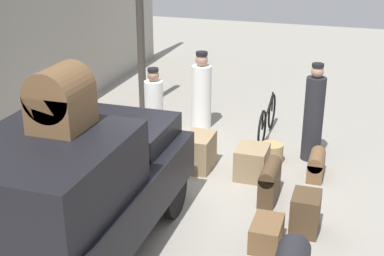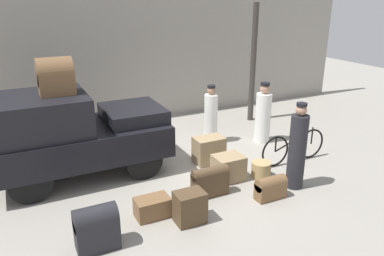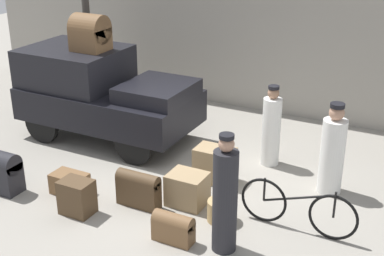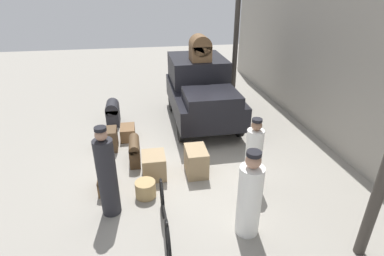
{
  "view_description": "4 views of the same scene",
  "coord_description": "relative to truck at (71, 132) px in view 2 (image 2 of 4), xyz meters",
  "views": [
    {
      "loc": [
        -7.66,
        -2.32,
        4.24
      ],
      "look_at": [
        0.2,
        0.2,
        0.95
      ],
      "focal_mm": 50.0,
      "sensor_mm": 36.0,
      "label": 1
    },
    {
      "loc": [
        -3.35,
        -6.98,
        3.84
      ],
      "look_at": [
        0.2,
        0.2,
        0.95
      ],
      "focal_mm": 35.0,
      "sensor_mm": 36.0,
      "label": 2
    },
    {
      "loc": [
        4.29,
        -7.69,
        4.66
      ],
      "look_at": [
        0.2,
        0.2,
        0.95
      ],
      "focal_mm": 50.0,
      "sensor_mm": 36.0,
      "label": 3
    },
    {
      "loc": [
        6.44,
        -0.9,
        4.02
      ],
      "look_at": [
        0.2,
        0.2,
        0.95
      ],
      "focal_mm": 28.0,
      "sensor_mm": 36.0,
      "label": 4
    }
  ],
  "objects": [
    {
      "name": "porter_lifting_near_truck",
      "position": [
        4.97,
        -0.17,
        -0.29
      ],
      "size": [
        0.42,
        0.42,
        1.64
      ],
      "color": "white",
      "rests_on": "ground"
    },
    {
      "name": "porter_carrying_trunk",
      "position": [
        3.67,
        0.39,
        -0.3
      ],
      "size": [
        0.36,
        0.36,
        1.59
      ],
      "color": "white",
      "rests_on": "ground"
    },
    {
      "name": "trunk_barrel_dark",
      "position": [
        3.28,
        -2.75,
        -0.79
      ],
      "size": [
        0.62,
        0.26,
        0.47
      ],
      "color": "brown",
      "rests_on": "ground"
    },
    {
      "name": "bicycle",
      "position": [
        4.82,
        -1.61,
        -0.64
      ],
      "size": [
        1.85,
        0.04,
        0.8
      ],
      "color": "black",
      "rests_on": "ground"
    },
    {
      "name": "truck",
      "position": [
        0.0,
        0.0,
        0.0
      ],
      "size": [
        3.7,
        1.86,
        1.9
      ],
      "color": "black",
      "rests_on": "ground"
    },
    {
      "name": "suitcase_black_upright",
      "position": [
        3.01,
        -0.72,
        -0.71
      ],
      "size": [
        0.7,
        0.47,
        0.63
      ],
      "color": "#937A56",
      "rests_on": "ground"
    },
    {
      "name": "trunk_on_truck_roof",
      "position": [
        -0.18,
        0.0,
        1.22
      ],
      "size": [
        0.69,
        0.59,
        0.75
      ],
      "color": "brown",
      "rests_on": "truck"
    },
    {
      "name": "canopy_pillar_right",
      "position": [
        5.75,
        1.52,
        0.77
      ],
      "size": [
        0.18,
        0.18,
        3.61
      ],
      "color": "#38332D",
      "rests_on": "ground"
    },
    {
      "name": "wicker_basket",
      "position": [
        3.67,
        -1.91,
        -0.86
      ],
      "size": [
        0.42,
        0.42,
        0.35
      ],
      "color": "tan",
      "rests_on": "ground"
    },
    {
      "name": "suitcase_small_leather",
      "position": [
        2.26,
        -2.12,
        -0.7
      ],
      "size": [
        0.75,
        0.25,
        0.62
      ],
      "color": "#4C3823",
      "rests_on": "ground"
    },
    {
      "name": "porter_with_bicycle",
      "position": [
        4.03,
        -2.58,
        -0.19
      ],
      "size": [
        0.36,
        0.36,
        1.83
      ],
      "color": "#232328",
      "rests_on": "ground"
    },
    {
      "name": "station_building_facade",
      "position": [
        2.35,
        3.14,
        1.22
      ],
      "size": [
        16.0,
        0.15,
        4.5
      ],
      "color": "gray",
      "rests_on": "ground"
    },
    {
      "name": "trunk_umber_medium",
      "position": [
        -0.14,
        -2.78,
        -0.64
      ],
      "size": [
        0.67,
        0.39,
        0.75
      ],
      "color": "#232328",
      "rests_on": "ground"
    },
    {
      "name": "trunk_wicker_pale",
      "position": [
        2.96,
        -1.69,
        -0.75
      ],
      "size": [
        0.63,
        0.53,
        0.55
      ],
      "color": "#937A56",
      "rests_on": "ground"
    },
    {
      "name": "ground_plane",
      "position": [
        2.35,
        -0.93,
        -1.03
      ],
      "size": [
        30.0,
        30.0,
        0.0
      ],
      "primitive_type": "plane",
      "color": "gray"
    },
    {
      "name": "suitcase_tan_flat",
      "position": [
        0.97,
        -2.31,
        -0.85
      ],
      "size": [
        0.62,
        0.4,
        0.37
      ],
      "color": "brown",
      "rests_on": "ground"
    },
    {
      "name": "trunk_large_brown",
      "position": [
        1.5,
        -2.77,
        -0.74
      ],
      "size": [
        0.53,
        0.39,
        0.58
      ],
      "color": "#4C3823",
      "rests_on": "ground"
    }
  ]
}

